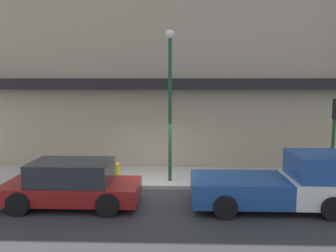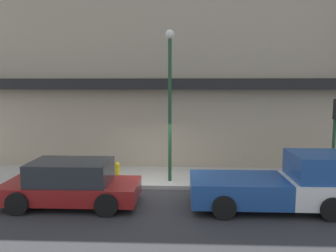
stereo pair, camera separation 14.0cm
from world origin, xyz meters
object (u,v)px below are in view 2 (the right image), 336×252
Objects in this scene: fire_hydrant at (117,170)px; street_lamp at (170,89)px; pickup_truck at (281,184)px; parked_car at (71,184)px; traffic_light at (336,126)px.

fire_hydrant is 4.04m from street_lamp.
pickup_truck is 6.99m from parked_car.
street_lamp is 6.63m from traffic_light.
parked_car is (-6.99, 0.00, -0.07)m from pickup_truck.
street_lamp is at bearing 148.44° from pickup_truck.
street_lamp is at bearing -5.85° from fire_hydrant.
pickup_truck is at bearing -33.28° from street_lamp.
traffic_light is at bearing -0.93° from street_lamp.
parked_car is 2.89m from fire_hydrant.
pickup_truck is at bearing -0.33° from parked_car.
street_lamp is (3.24, 2.46, 3.14)m from parked_car.
street_lamp is (2.21, -0.23, 3.38)m from fire_hydrant.
fire_hydrant is at bearing 174.15° from street_lamp.
pickup_truck is 6.54m from fire_hydrant.
fire_hydrant is at bearing 177.81° from traffic_light.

